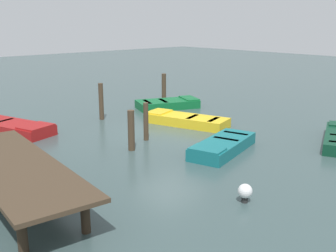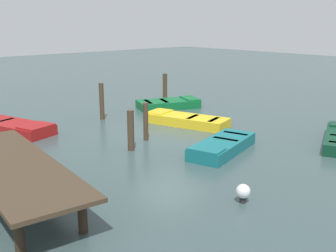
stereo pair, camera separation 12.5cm
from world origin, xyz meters
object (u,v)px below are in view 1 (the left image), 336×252
object	(u,v)px
rowboat_red	(9,126)
mooring_piling_near_left	(146,122)
dock_segment	(15,167)
rowboat_green	(168,104)
rowboat_teal	(223,146)
mooring_piling_far_right	(131,130)
mooring_piling_center	(101,101)
mooring_piling_mid_left	(164,86)
rowboat_yellow	(186,120)
marker_buoy	(245,192)

from	to	relation	value
rowboat_red	mooring_piling_near_left	world-z (taller)	mooring_piling_near_left
dock_segment	mooring_piling_near_left	distance (m)	5.97
rowboat_red	rowboat_green	world-z (taller)	same
rowboat_teal	rowboat_green	xyz separation A→B (m)	(6.58, -3.46, 0.00)
rowboat_red	mooring_piling_far_right	bearing A→B (deg)	5.22
rowboat_teal	mooring_piling_near_left	size ratio (longest dim) A/B	2.34
mooring_piling_far_right	mooring_piling_near_left	xyz separation A→B (m)	(0.61, -1.15, 0.01)
mooring_piling_center	mooring_piling_near_left	bearing A→B (deg)	171.33
rowboat_red	dock_segment	bearing A→B (deg)	-37.02
rowboat_teal	rowboat_green	size ratio (longest dim) A/B	0.98
mooring_piling_mid_left	mooring_piling_far_right	bearing A→B (deg)	131.61
rowboat_teal	dock_segment	bearing A→B (deg)	-24.40
rowboat_yellow	mooring_piling_mid_left	xyz separation A→B (m)	(5.14, -3.30, 0.50)
rowboat_red	mooring_piling_center	world-z (taller)	mooring_piling_center
rowboat_red	mooring_piling_near_left	size ratio (longest dim) A/B	3.06
mooring_piling_far_right	mooring_piling_near_left	world-z (taller)	mooring_piling_near_left
rowboat_green	mooring_piling_far_right	world-z (taller)	mooring_piling_far_right
mooring_piling_near_left	mooring_piling_center	size ratio (longest dim) A/B	0.86
rowboat_teal	mooring_piling_center	distance (m)	6.79
rowboat_teal	mooring_piling_mid_left	distance (m)	9.96
rowboat_teal	rowboat_green	world-z (taller)	same
rowboat_green	rowboat_yellow	bearing A→B (deg)	-97.48
rowboat_red	mooring_piling_far_right	world-z (taller)	mooring_piling_far_right
rowboat_yellow	mooring_piling_far_right	size ratio (longest dim) A/B	2.66
rowboat_red	rowboat_yellow	xyz separation A→B (m)	(-4.05, -6.07, 0.00)
dock_segment	rowboat_red	world-z (taller)	dock_segment
rowboat_teal	marker_buoy	distance (m)	3.97
rowboat_red	mooring_piling_center	distance (m)	4.05
rowboat_green	mooring_piling_center	size ratio (longest dim) A/B	2.06
rowboat_yellow	mooring_piling_center	distance (m)	3.96
rowboat_green	rowboat_yellow	distance (m)	3.59
rowboat_yellow	marker_buoy	bearing A→B (deg)	128.65
marker_buoy	rowboat_yellow	bearing A→B (deg)	-34.02
rowboat_teal	mooring_piling_center	world-z (taller)	mooring_piling_center
mooring_piling_center	mooring_piling_mid_left	xyz separation A→B (m)	(1.86, -5.43, -0.11)
rowboat_yellow	rowboat_green	bearing A→B (deg)	-46.95
mooring_piling_center	marker_buoy	size ratio (longest dim) A/B	3.44
mooring_piling_far_right	marker_buoy	world-z (taller)	mooring_piling_far_right
rowboat_teal	mooring_piling_far_right	xyz separation A→B (m)	(2.23, 2.19, 0.49)
rowboat_yellow	mooring_piling_near_left	xyz separation A→B (m)	(-0.62, 2.73, 0.50)
mooring_piling_mid_left	mooring_piling_center	bearing A→B (deg)	108.87
rowboat_red	mooring_piling_center	xyz separation A→B (m)	(-0.76, -3.94, 0.61)
rowboat_yellow	mooring_piling_near_left	world-z (taller)	mooring_piling_near_left
mooring_piling_center	marker_buoy	world-z (taller)	mooring_piling_center
mooring_piling_mid_left	marker_buoy	size ratio (longest dim) A/B	3.00
rowboat_red	mooring_piling_near_left	distance (m)	5.76
mooring_piling_near_left	mooring_piling_mid_left	distance (m)	8.34
dock_segment	rowboat_green	distance (m)	11.63
mooring_piling_center	marker_buoy	xyz separation A→B (m)	(-9.71, 2.20, -0.54)
rowboat_red	mooring_piling_mid_left	world-z (taller)	mooring_piling_mid_left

